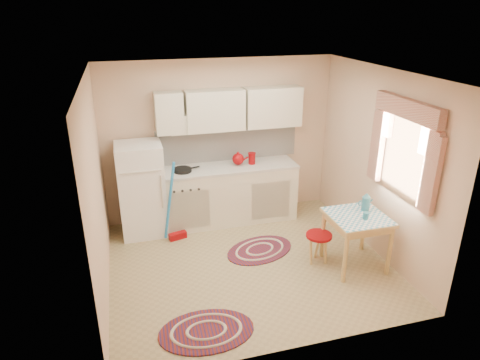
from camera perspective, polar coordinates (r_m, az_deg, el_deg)
name	(u,v)px	position (r m, az deg, el deg)	size (l,w,h in m)	color
room_shell	(256,143)	(5.41, 2.11, 4.92)	(3.64, 3.60, 2.52)	tan
fridge	(142,190)	(6.44, -12.96, -1.26)	(0.65, 0.60, 1.40)	white
broom	(176,202)	(6.19, -8.57, -2.93)	(0.28, 0.12, 1.20)	#2182D4
base_cabinets	(224,195)	(6.74, -2.14, -2.02)	(2.25, 0.60, 0.88)	silver
countertop	(224,168)	(6.56, -2.19, 1.65)	(2.27, 0.62, 0.04)	beige
frying_pan	(183,170)	(6.39, -7.66, 1.32)	(0.27, 0.27, 0.05)	black
red_kettle	(238,159)	(6.57, -0.26, 2.82)	(0.20, 0.18, 0.20)	#880409
red_canister	(252,159)	(6.64, 1.59, 2.83)	(0.11, 0.11, 0.16)	#880409
table	(355,241)	(5.83, 15.10, -7.84)	(0.72, 0.72, 0.72)	#DAB56D
stool	(318,248)	(5.86, 10.37, -8.93)	(0.34, 0.34, 0.42)	#880409
coffee_pot	(366,202)	(5.78, 16.45, -2.81)	(0.13, 0.11, 0.25)	teal
mug	(366,216)	(5.59, 16.41, -4.59)	(0.07, 0.07, 0.10)	teal
rug_center	(260,250)	(6.12, 2.65, -9.29)	(1.01, 0.67, 0.02)	maroon
rug_left	(206,331)	(4.81, -4.49, -19.45)	(1.02, 0.68, 0.02)	maroon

